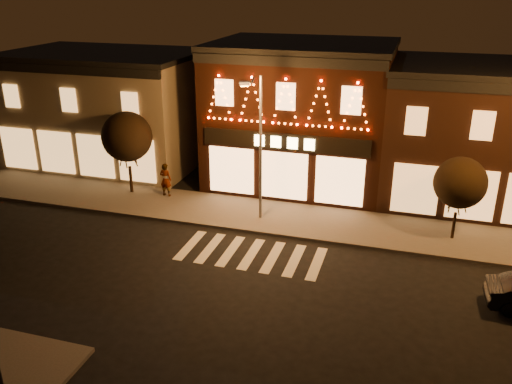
% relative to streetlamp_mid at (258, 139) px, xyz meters
% --- Properties ---
extents(ground, '(120.00, 120.00, 0.00)m').
position_rel_streetlamp_mid_xyz_m(ground, '(0.71, -7.45, -4.40)').
color(ground, black).
rests_on(ground, ground).
extents(sidewalk_far, '(44.00, 4.00, 0.15)m').
position_rel_streetlamp_mid_xyz_m(sidewalk_far, '(2.71, 0.55, -4.33)').
color(sidewalk_far, '#47423D').
rests_on(sidewalk_far, ground).
extents(building_left, '(12.20, 8.28, 7.30)m').
position_rel_streetlamp_mid_xyz_m(building_left, '(-12.29, 6.55, -0.74)').
color(building_left, '#7F705A').
rests_on(building_left, ground).
extents(building_pulp, '(10.20, 8.34, 8.30)m').
position_rel_streetlamp_mid_xyz_m(building_pulp, '(0.71, 6.53, -0.24)').
color(building_pulp, black).
rests_on(building_pulp, ground).
extents(building_right_a, '(9.20, 8.28, 7.50)m').
position_rel_streetlamp_mid_xyz_m(building_right_a, '(10.21, 6.55, -0.64)').
color(building_right_a, '#371D13').
rests_on(building_right_a, ground).
extents(streetlamp_mid, '(0.66, 1.66, 7.25)m').
position_rel_streetlamp_mid_xyz_m(streetlamp_mid, '(0.00, 0.00, 0.00)').
color(streetlamp_mid, '#59595E').
rests_on(streetlamp_mid, sidewalk_far).
extents(tree_left, '(2.81, 2.81, 4.69)m').
position_rel_streetlamp_mid_xyz_m(tree_left, '(-8.06, 1.46, -0.97)').
color(tree_left, black).
rests_on(tree_left, sidewalk_far).
extents(tree_right, '(2.39, 2.39, 3.99)m').
position_rel_streetlamp_mid_xyz_m(tree_right, '(9.43, 0.60, -1.46)').
color(tree_right, black).
rests_on(tree_right, sidewalk_far).
extents(pedestrian, '(0.73, 0.51, 1.91)m').
position_rel_streetlamp_mid_xyz_m(pedestrian, '(-5.88, 1.52, -3.30)').
color(pedestrian, gray).
rests_on(pedestrian, sidewalk_far).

